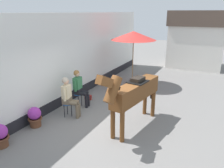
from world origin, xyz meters
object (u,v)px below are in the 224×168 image
seated_visitor_near (69,95)px  saddled_horse_center (134,92)px  flower_planter_far (35,116)px  satchel_bag (88,97)px  seated_visitor_far (79,86)px  flower_planter_near (0,135)px  cafe_parasol (134,36)px

seated_visitor_near → saddled_horse_center: saddled_horse_center is taller
flower_planter_far → satchel_bag: 2.64m
seated_visitor_far → flower_planter_far: bearing=-100.2°
flower_planter_near → cafe_parasol: size_ratio=0.25×
seated_visitor_near → saddled_horse_center: 2.26m
cafe_parasol → flower_planter_far: bearing=-103.2°
flower_planter_near → satchel_bag: (0.32, 3.84, -0.23)m
seated_visitor_near → cafe_parasol: 4.54m
flower_planter_near → satchel_bag: size_ratio=2.29×
saddled_horse_center → flower_planter_far: bearing=-155.7°
flower_planter_near → cafe_parasol: bearing=79.2°
seated_visitor_near → cafe_parasol: size_ratio=0.54×
seated_visitor_near → satchel_bag: 1.72m
seated_visitor_far → saddled_horse_center: bearing=-16.3°
seated_visitor_far → satchel_bag: 0.94m
seated_visitor_far → flower_planter_near: seated_visitor_far is taller
flower_planter_far → cafe_parasol: 5.75m
saddled_horse_center → flower_planter_far: saddled_horse_center is taller
flower_planter_far → satchel_bag: bearing=83.0°
seated_visitor_far → satchel_bag: seated_visitor_far is taller
flower_planter_near → satchel_bag: bearing=85.2°
seated_visitor_far → satchel_bag: bearing=93.0°
saddled_horse_center → cafe_parasol: cafe_parasol is taller
saddled_horse_center → flower_planter_far: 3.15m
saddled_horse_center → cafe_parasol: (-1.54, 3.98, 1.20)m
cafe_parasol → seated_visitor_near: bearing=-99.2°
flower_planter_near → seated_visitor_near: bearing=76.3°
flower_planter_far → cafe_parasol: bearing=76.8°
flower_planter_far → seated_visitor_far: bearing=79.8°
seated_visitor_near → saddled_horse_center: bearing=5.5°
seated_visitor_near → seated_visitor_far: (-0.19, 0.92, 0.00)m
saddled_horse_center → flower_planter_near: saddled_horse_center is taller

